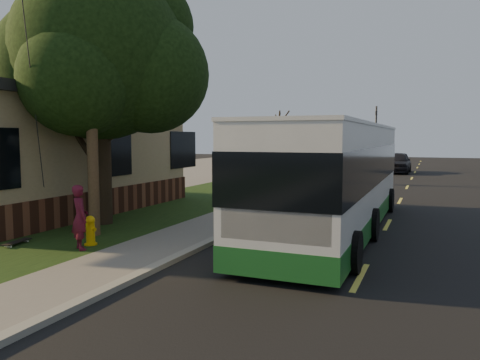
% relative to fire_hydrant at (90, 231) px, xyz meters
% --- Properties ---
extents(ground, '(120.00, 120.00, 0.00)m').
position_rel_fire_hydrant_xyz_m(ground, '(2.60, 0.00, -0.43)').
color(ground, black).
rests_on(ground, ground).
extents(road, '(8.00, 80.00, 0.01)m').
position_rel_fire_hydrant_xyz_m(road, '(6.60, 10.00, -0.43)').
color(road, black).
rests_on(road, ground).
extents(curb, '(0.25, 80.00, 0.12)m').
position_rel_fire_hydrant_xyz_m(curb, '(2.60, 10.00, -0.37)').
color(curb, gray).
rests_on(curb, ground).
extents(sidewalk, '(2.00, 80.00, 0.08)m').
position_rel_fire_hydrant_xyz_m(sidewalk, '(1.60, 10.00, -0.39)').
color(sidewalk, slate).
rests_on(sidewalk, ground).
extents(grass_verge, '(5.00, 80.00, 0.07)m').
position_rel_fire_hydrant_xyz_m(grass_verge, '(-1.90, 10.00, -0.40)').
color(grass_verge, black).
rests_on(grass_verge, ground).
extents(building_lot, '(15.00, 80.00, 0.04)m').
position_rel_fire_hydrant_xyz_m(building_lot, '(-11.90, 10.00, -0.41)').
color(building_lot, slate).
rests_on(building_lot, ground).
extents(fire_hydrant, '(0.32, 0.32, 0.74)m').
position_rel_fire_hydrant_xyz_m(fire_hydrant, '(0.00, 0.00, 0.00)').
color(fire_hydrant, '#E9B50C').
rests_on(fire_hydrant, grass_verge).
extents(utility_pole, '(2.86, 3.21, 9.07)m').
position_rel_fire_hydrant_xyz_m(utility_pole, '(-0.71, 0.99, 4.20)').
color(utility_pole, '#473321').
rests_on(utility_pole, ground).
extents(leafy_tree, '(6.30, 6.00, 7.80)m').
position_rel_fire_hydrant_xyz_m(leafy_tree, '(-1.57, 2.65, 4.73)').
color(leafy_tree, black).
rests_on(leafy_tree, grass_verge).
extents(bare_tree_near, '(1.38, 1.21, 4.31)m').
position_rel_fire_hydrant_xyz_m(bare_tree_near, '(-0.90, 18.00, 1.72)').
color(bare_tree_near, black).
rests_on(bare_tree_near, grass_verge).
extents(bare_tree_far, '(1.38, 1.21, 4.03)m').
position_rel_fire_hydrant_xyz_m(bare_tree_far, '(-0.40, 30.00, 1.57)').
color(bare_tree_far, black).
rests_on(bare_tree_far, grass_verge).
extents(traffic_signal, '(0.18, 0.22, 5.50)m').
position_rel_fire_hydrant_xyz_m(traffic_signal, '(3.10, 34.00, 2.73)').
color(traffic_signal, '#2D2D30').
rests_on(traffic_signal, ground).
extents(transit_bus, '(2.66, 11.54, 3.12)m').
position_rel_fire_hydrant_xyz_m(transit_bus, '(5.23, 4.43, 1.23)').
color(transit_bus, silver).
rests_on(transit_bus, ground).
extents(skateboarder, '(0.68, 0.62, 1.56)m').
position_rel_fire_hydrant_xyz_m(skateboarder, '(0.10, -0.47, 0.42)').
color(skateboarder, '#521022').
rests_on(skateboarder, grass_verge).
extents(skateboard_main, '(0.37, 0.91, 0.08)m').
position_rel_fire_hydrant_xyz_m(skateboard_main, '(-1.74, -0.68, -0.30)').
color(skateboard_main, black).
rests_on(skateboard_main, grass_verge).
extents(dumpster, '(1.85, 1.64, 1.37)m').
position_rel_fire_hydrant_xyz_m(dumpster, '(-6.28, 2.91, 0.30)').
color(dumpster, black).
rests_on(dumpster, building_lot).
extents(distant_car, '(2.00, 4.85, 1.64)m').
position_rel_fire_hydrant_xyz_m(distant_car, '(5.32, 28.80, 0.39)').
color(distant_car, black).
rests_on(distant_car, ground).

